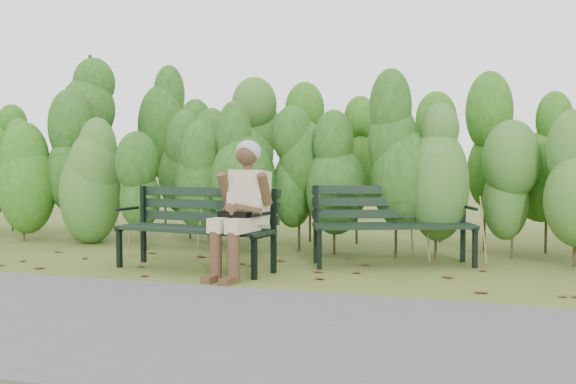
% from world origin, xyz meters
% --- Properties ---
extents(ground, '(80.00, 80.00, 0.00)m').
position_xyz_m(ground, '(0.00, 0.00, 0.00)').
color(ground, '#3E4E1A').
extents(footpath, '(60.00, 2.50, 0.01)m').
position_xyz_m(footpath, '(0.00, -2.20, 0.01)').
color(footpath, '#474749').
rests_on(footpath, ground).
extents(hedge_band, '(11.04, 1.67, 2.42)m').
position_xyz_m(hedge_band, '(0.00, 1.86, 1.26)').
color(hedge_band, '#47381E').
rests_on(hedge_band, ground).
extents(leaf_litter, '(5.81, 2.07, 0.01)m').
position_xyz_m(leaf_litter, '(-0.06, -0.32, 0.00)').
color(leaf_litter, '#5A301C').
rests_on(leaf_litter, ground).
extents(bench_left, '(1.66, 0.74, 0.80)m').
position_xyz_m(bench_left, '(-0.77, -0.09, 0.47)').
color(bench_left, black).
rests_on(bench_left, ground).
extents(bench_right, '(1.70, 1.07, 0.81)m').
position_xyz_m(bench_right, '(0.98, 0.79, 0.48)').
color(bench_right, black).
rests_on(bench_right, ground).
extents(seated_woman, '(0.54, 0.79, 1.26)m').
position_xyz_m(seated_woman, '(-0.22, -0.34, 0.70)').
color(seated_woman, tan).
rests_on(seated_woman, ground).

